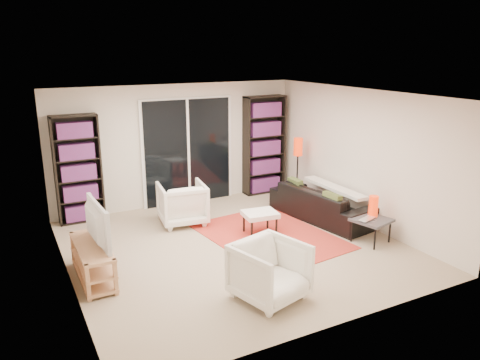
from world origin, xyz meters
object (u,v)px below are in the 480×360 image
Objects in this scene: bookshelf_right at (264,145)px; floor_lamp at (298,154)px; sofa at (322,203)px; armchair_back at (182,203)px; tv_stand at (93,261)px; ottoman at (260,215)px; bookshelf_left at (78,169)px; armchair_front at (270,271)px; side_table at (371,221)px.

bookshelf_right reaches higher than floor_lamp.
armchair_back reaches higher than sofa.
bookshelf_right is 4.82m from tv_stand.
sofa is 1.40m from ottoman.
bookshelf_left reaches higher than armchair_front.
bookshelf_right reaches higher than bookshelf_left.
side_table is (1.43, -1.13, 0.02)m from ottoman.
bookshelf_left reaches higher than floor_lamp.
armchair_back is (1.59, -0.95, -0.60)m from bookshelf_left.
side_table is (2.40, -2.24, -0.01)m from armchair_back.
armchair_front is (1.61, -3.96, -0.60)m from bookshelf_left.
floor_lamp is at bearing -11.41° from bookshelf_left.
sofa reaches higher than tv_stand.
armchair_front is (0.02, -3.01, -0.00)m from armchair_back.
floor_lamp reaches higher than armchair_front.
sofa is 1.31m from floor_lamp.
side_table is (4.25, -0.80, 0.10)m from tv_stand.
armchair_back reaches higher than tv_stand.
bookshelf_right is at bearing 58.12° from ottoman.
armchair_back reaches higher than side_table.
armchair_back is (-2.37, 0.98, 0.07)m from sofa.
armchair_front is at bearing -40.00° from tv_stand.
tv_stand is 1.53× the size of armchair_front.
bookshelf_left reaches higher than sofa.
floor_lamp is (0.15, 2.35, 0.64)m from side_table.
armchair_back is at bearing -157.10° from bookshelf_right.
ottoman is at bearing 141.75° from side_table.
tv_stand is 2.84m from ottoman.
floor_lamp is at bearing 37.76° from ottoman.
sofa is 2.50× the size of armchair_back.
ottoman is (-1.28, -2.06, -0.71)m from bookshelf_right.
bookshelf_right reaches higher than armchair_back.
side_table is at bearing -38.59° from bookshelf_left.
sofa is 3.39× the size of ottoman.
bookshelf_right is at bearing 109.67° from floor_lamp.
bookshelf_right reaches higher than side_table.
bookshelf_left is 2.51m from tv_stand.
floor_lamp is (2.54, 3.12, 0.63)m from armchair_front.
ottoman is (0.97, -1.11, -0.03)m from armchair_back.
ottoman is at bearing 48.09° from armchair_front.
armchair_front is at bearing 98.14° from armchair_back.
armchair_back is (-2.26, -0.95, -0.68)m from bookshelf_right.
armchair_front is 0.62× the size of floor_lamp.
tv_stand is 2.35m from armchair_back.
floor_lamp is at bearing -70.33° from bookshelf_right.
tv_stand is at bearing -149.78° from bookshelf_right.
tv_stand reaches higher than side_table.
armchair_front is 1.24× the size of side_table.
bookshelf_left is at bearing -23.13° from armchair_back.
floor_lamp is (0.30, -0.84, -0.05)m from bookshelf_right.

